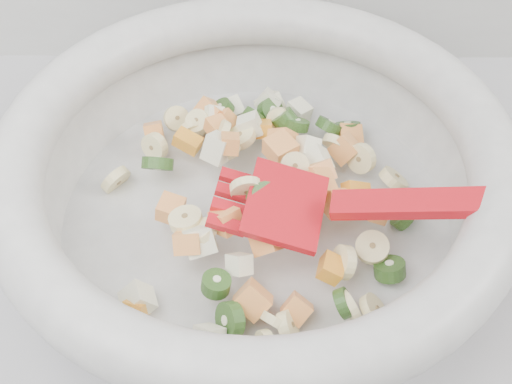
{
  "coord_description": "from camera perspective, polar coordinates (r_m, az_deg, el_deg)",
  "views": [
    {
      "loc": [
        0.03,
        1.09,
        1.38
      ],
      "look_at": [
        0.03,
        1.48,
        0.95
      ],
      "focal_mm": 50.0,
      "sensor_mm": 36.0,
      "label": 1
    }
  ],
  "objects": [
    {
      "name": "mixing_bowl",
      "position": [
        0.58,
        0.06,
        1.0
      ],
      "size": [
        0.5,
        0.42,
        0.14
      ],
      "color": "silver",
      "rests_on": "counter"
    }
  ]
}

